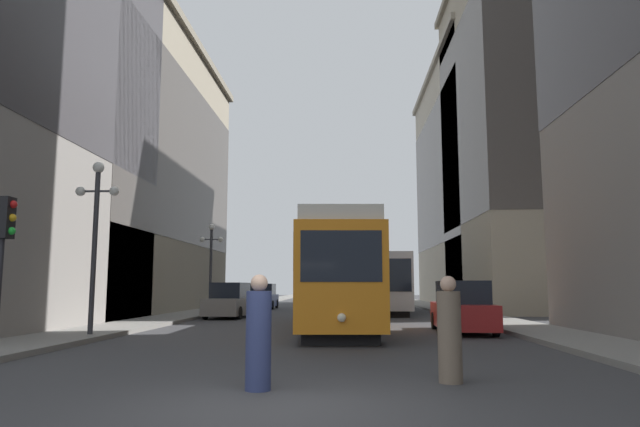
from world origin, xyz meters
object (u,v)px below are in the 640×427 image
object	(u,v)px
pedestrian_crossing_far	(449,333)
streetcar	(334,274)
transit_bus	(384,281)
lamp_post_left_far	(211,253)
traffic_light_near_left	(3,232)
pedestrian_crossing_near	(259,336)
lamp_post_left_near	(96,220)
parked_car_left_mid	(263,297)
parked_car_right_far	(462,308)
parked_car_left_near	(230,301)

from	to	relation	value
pedestrian_crossing_far	streetcar	bearing A→B (deg)	129.94
transit_bus	lamp_post_left_far	distance (m)	10.86
transit_bus	traffic_light_near_left	bearing A→B (deg)	-111.97
pedestrian_crossing_near	lamp_post_left_near	distance (m)	11.05
streetcar	parked_car_left_mid	distance (m)	20.18
streetcar	lamp_post_left_near	xyz separation A→B (m)	(-7.52, -4.61, 1.64)
parked_car_right_far	traffic_light_near_left	size ratio (longest dim) A/B	1.39
parked_car_right_far	pedestrian_crossing_far	size ratio (longest dim) A/B	2.69
transit_bus	lamp_post_left_near	world-z (taller)	lamp_post_left_near
transit_bus	parked_car_left_near	size ratio (longest dim) A/B	2.78
lamp_post_left_far	pedestrian_crossing_far	bearing A→B (deg)	-67.18
parked_car_left_mid	pedestrian_crossing_near	size ratio (longest dim) A/B	2.40
parked_car_left_mid	parked_car_right_far	size ratio (longest dim) A/B	0.90
traffic_light_near_left	parked_car_right_far	bearing A→B (deg)	34.53
transit_bus	streetcar	bearing A→B (deg)	-100.32
pedestrian_crossing_near	lamp_post_left_far	world-z (taller)	lamp_post_left_far
transit_bus	pedestrian_crossing_far	bearing A→B (deg)	-90.00
pedestrian_crossing_far	transit_bus	bearing A→B (deg)	118.25
streetcar	parked_car_left_mid	bearing A→B (deg)	103.45
parked_car_right_far	lamp_post_left_near	bearing A→B (deg)	17.27
pedestrian_crossing_far	traffic_light_near_left	bearing A→B (deg)	-164.75
pedestrian_crossing_near	lamp_post_left_near	xyz separation A→B (m)	(-6.57, 8.41, 2.90)
transit_bus	pedestrian_crossing_near	xyz separation A→B (m)	(-3.80, -26.76, -1.10)
streetcar	pedestrian_crossing_far	world-z (taller)	streetcar
lamp_post_left_near	parked_car_right_far	bearing A→B (deg)	14.10
transit_bus	pedestrian_crossing_near	world-z (taller)	transit_bus
traffic_light_near_left	lamp_post_left_far	size ratio (longest dim) A/B	0.68
streetcar	parked_car_left_mid	size ratio (longest dim) A/B	3.19
parked_car_right_far	parked_car_left_mid	bearing A→B (deg)	-60.82
pedestrian_crossing_far	lamp_post_left_far	world-z (taller)	lamp_post_left_far
parked_car_right_far	lamp_post_left_far	size ratio (longest dim) A/B	0.94
streetcar	lamp_post_left_near	size ratio (longest dim) A/B	2.55
parked_car_left_mid	pedestrian_crossing_far	xyz separation A→B (m)	(7.83, -31.54, -0.00)
pedestrian_crossing_near	lamp_post_left_near	size ratio (longest dim) A/B	0.33
traffic_light_near_left	streetcar	bearing A→B (deg)	53.20
parked_car_left_near	lamp_post_left_near	world-z (taller)	lamp_post_left_near
parked_car_left_mid	lamp_post_left_near	bearing A→B (deg)	-94.47
transit_bus	parked_car_left_near	xyz separation A→B (m)	(-8.46, -6.32, -1.10)
lamp_post_left_near	parked_car_left_mid	bearing A→B (deg)	85.46
streetcar	lamp_post_left_near	distance (m)	8.97
parked_car_right_far	pedestrian_crossing_near	xyz separation A→B (m)	(-5.54, -11.45, 0.00)
pedestrian_crossing_far	lamp_post_left_far	bearing A→B (deg)	142.47
pedestrian_crossing_far	lamp_post_left_near	distance (m)	12.67
streetcar	traffic_light_near_left	bearing A→B (deg)	-129.54
streetcar	parked_car_left_mid	world-z (taller)	streetcar
lamp_post_left_far	parked_car_left_near	bearing A→B (deg)	-61.61
pedestrian_crossing_near	pedestrian_crossing_far	size ratio (longest dim) A/B	1.01
parked_car_left_mid	streetcar	bearing A→B (deg)	-73.74
pedestrian_crossing_near	pedestrian_crossing_far	distance (m)	3.27
streetcar	parked_car_left_near	bearing A→B (deg)	124.40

